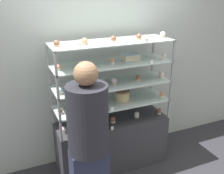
% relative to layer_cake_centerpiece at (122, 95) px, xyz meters
% --- Properties ---
extents(ground_plane, '(20.00, 20.00, 0.00)m').
position_rel_layer_cake_centerpiece_xyz_m(ground_plane, '(-0.15, -0.01, -0.99)').
color(ground_plane, '#2D2D33').
extents(back_wall, '(8.00, 0.05, 2.60)m').
position_rel_layer_cake_centerpiece_xyz_m(back_wall, '(-0.15, 0.37, 0.31)').
color(back_wall, '#A8B2AD').
rests_on(back_wall, ground_plane).
extents(display_base, '(1.42, 0.47, 0.67)m').
position_rel_layer_cake_centerpiece_xyz_m(display_base, '(-0.15, -0.01, -0.66)').
color(display_base, '#333338').
rests_on(display_base, ground_plane).
extents(display_riser_lower, '(1.42, 0.47, 0.25)m').
position_rel_layer_cake_centerpiece_xyz_m(display_riser_lower, '(-0.15, -0.01, -0.08)').
color(display_riser_lower, '#99999E').
rests_on(display_riser_lower, display_base).
extents(display_riser_middle, '(1.42, 0.47, 0.25)m').
position_rel_layer_cake_centerpiece_xyz_m(display_riser_middle, '(-0.15, -0.01, 0.17)').
color(display_riser_middle, '#99999E').
rests_on(display_riser_middle, display_riser_lower).
extents(display_riser_upper, '(1.42, 0.47, 0.25)m').
position_rel_layer_cake_centerpiece_xyz_m(display_riser_upper, '(-0.15, -0.01, 0.43)').
color(display_riser_upper, '#99999E').
rests_on(display_riser_upper, display_riser_middle).
extents(display_riser_top, '(1.42, 0.47, 0.25)m').
position_rel_layer_cake_centerpiece_xyz_m(display_riser_top, '(-0.15, -0.01, 0.68)').
color(display_riser_top, '#99999E').
rests_on(display_riser_top, display_riser_upper).
extents(layer_cake_centerpiece, '(0.19, 0.19, 0.13)m').
position_rel_layer_cake_centerpiece_xyz_m(layer_cake_centerpiece, '(0.00, 0.00, 0.00)').
color(layer_cake_centerpiece, '#DBBC84').
rests_on(layer_cake_centerpiece, display_riser_lower).
extents(sheet_cake_frosted, '(0.20, 0.14, 0.07)m').
position_rel_layer_cake_centerpiece_xyz_m(sheet_cake_frosted, '(0.11, 0.02, 0.48)').
color(sheet_cake_frosted, beige).
rests_on(sheet_cake_frosted, display_riser_upper).
extents(cupcake_0, '(0.07, 0.07, 0.08)m').
position_rel_layer_cake_centerpiece_xyz_m(cupcake_0, '(-0.78, -0.06, -0.29)').
color(cupcake_0, white).
rests_on(cupcake_0, display_base).
extents(cupcake_1, '(0.07, 0.07, 0.08)m').
position_rel_layer_cake_centerpiece_xyz_m(cupcake_1, '(-0.47, -0.05, -0.29)').
color(cupcake_1, '#CCB28C').
rests_on(cupcake_1, display_base).
extents(cupcake_2, '(0.07, 0.07, 0.08)m').
position_rel_layer_cake_centerpiece_xyz_m(cupcake_2, '(-0.15, -0.06, -0.29)').
color(cupcake_2, beige).
rests_on(cupcake_2, display_base).
extents(cupcake_3, '(0.07, 0.07, 0.08)m').
position_rel_layer_cake_centerpiece_xyz_m(cupcake_3, '(0.18, -0.06, -0.29)').
color(cupcake_3, white).
rests_on(cupcake_3, display_base).
extents(cupcake_4, '(0.07, 0.07, 0.08)m').
position_rel_layer_cake_centerpiece_xyz_m(cupcake_4, '(0.50, -0.09, -0.29)').
color(cupcake_4, beige).
rests_on(cupcake_4, display_base).
extents(price_tag_0, '(0.04, 0.00, 0.04)m').
position_rel_layer_cake_centerpiece_xyz_m(price_tag_0, '(-0.24, -0.23, -0.30)').
color(price_tag_0, white).
rests_on(price_tag_0, display_base).
extents(cupcake_5, '(0.06, 0.06, 0.07)m').
position_rel_layer_cake_centerpiece_xyz_m(cupcake_5, '(-0.80, -0.07, -0.04)').
color(cupcake_5, beige).
rests_on(cupcake_5, display_riser_lower).
extents(cupcake_6, '(0.06, 0.06, 0.07)m').
position_rel_layer_cake_centerpiece_xyz_m(cupcake_6, '(-0.38, -0.07, -0.04)').
color(cupcake_6, beige).
rests_on(cupcake_6, display_riser_lower).
extents(cupcake_7, '(0.06, 0.06, 0.07)m').
position_rel_layer_cake_centerpiece_xyz_m(cupcake_7, '(0.51, -0.12, -0.04)').
color(cupcake_7, beige).
rests_on(cupcake_7, display_riser_lower).
extents(price_tag_1, '(0.04, 0.00, 0.04)m').
position_rel_layer_cake_centerpiece_xyz_m(price_tag_1, '(-0.24, -0.23, -0.05)').
color(price_tag_1, white).
rests_on(price_tag_1, display_riser_lower).
extents(cupcake_8, '(0.06, 0.06, 0.08)m').
position_rel_layer_cake_centerpiece_xyz_m(cupcake_8, '(-0.80, -0.11, 0.22)').
color(cupcake_8, '#CCB28C').
rests_on(cupcake_8, display_riser_middle).
extents(cupcake_9, '(0.06, 0.06, 0.08)m').
position_rel_layer_cake_centerpiece_xyz_m(cupcake_9, '(-0.46, -0.07, 0.22)').
color(cupcake_9, beige).
rests_on(cupcake_9, display_riser_middle).
extents(cupcake_10, '(0.06, 0.06, 0.08)m').
position_rel_layer_cake_centerpiece_xyz_m(cupcake_10, '(-0.14, -0.05, 0.22)').
color(cupcake_10, '#CCB28C').
rests_on(cupcake_10, display_riser_middle).
extents(cupcake_11, '(0.06, 0.06, 0.08)m').
position_rel_layer_cake_centerpiece_xyz_m(cupcake_11, '(0.18, -0.06, 0.22)').
color(cupcake_11, '#CCB28C').
rests_on(cupcake_11, display_riser_middle).
extents(cupcake_12, '(0.06, 0.06, 0.08)m').
position_rel_layer_cake_centerpiece_xyz_m(cupcake_12, '(0.52, -0.07, 0.22)').
color(cupcake_12, beige).
rests_on(cupcake_12, display_riser_middle).
extents(price_tag_2, '(0.04, 0.00, 0.04)m').
position_rel_layer_cake_centerpiece_xyz_m(price_tag_2, '(-0.43, -0.23, 0.21)').
color(price_tag_2, white).
rests_on(price_tag_2, display_riser_middle).
extents(cupcake_13, '(0.06, 0.06, 0.07)m').
position_rel_layer_cake_centerpiece_xyz_m(cupcake_13, '(-0.78, -0.07, 0.47)').
color(cupcake_13, beige).
rests_on(cupcake_13, display_riser_upper).
extents(cupcake_14, '(0.06, 0.06, 0.07)m').
position_rel_layer_cake_centerpiece_xyz_m(cupcake_14, '(-0.48, -0.10, 0.47)').
color(cupcake_14, white).
rests_on(cupcake_14, display_riser_upper).
extents(cupcake_15, '(0.06, 0.06, 0.07)m').
position_rel_layer_cake_centerpiece_xyz_m(cupcake_15, '(-0.16, -0.06, 0.47)').
color(cupcake_15, white).
rests_on(cupcake_15, display_riser_upper).
extents(cupcake_16, '(0.06, 0.06, 0.07)m').
position_rel_layer_cake_centerpiece_xyz_m(cupcake_16, '(0.51, -0.11, 0.47)').
color(cupcake_16, beige).
rests_on(cupcake_16, display_riser_upper).
extents(price_tag_3, '(0.04, 0.00, 0.04)m').
position_rel_layer_cake_centerpiece_xyz_m(price_tag_3, '(0.26, -0.23, 0.46)').
color(price_tag_3, white).
rests_on(price_tag_3, display_riser_upper).
extents(cupcake_17, '(0.06, 0.06, 0.07)m').
position_rel_layer_cake_centerpiece_xyz_m(cupcake_17, '(-0.78, -0.06, 0.73)').
color(cupcake_17, '#CCB28C').
rests_on(cupcake_17, display_riser_top).
extents(cupcake_18, '(0.06, 0.06, 0.07)m').
position_rel_layer_cake_centerpiece_xyz_m(cupcake_18, '(-0.48, -0.05, 0.73)').
color(cupcake_18, '#CCB28C').
rests_on(cupcake_18, display_riser_top).
extents(cupcake_19, '(0.06, 0.06, 0.07)m').
position_rel_layer_cake_centerpiece_xyz_m(cupcake_19, '(-0.15, -0.07, 0.73)').
color(cupcake_19, beige).
rests_on(cupcake_19, display_riser_top).
extents(cupcake_20, '(0.06, 0.06, 0.07)m').
position_rel_layer_cake_centerpiece_xyz_m(cupcake_20, '(0.17, -0.06, 0.73)').
color(cupcake_20, '#CCB28C').
rests_on(cupcake_20, display_riser_top).
extents(cupcake_21, '(0.06, 0.06, 0.07)m').
position_rel_layer_cake_centerpiece_xyz_m(cupcake_21, '(0.51, -0.05, 0.73)').
color(cupcake_21, '#CCB28C').
rests_on(cupcake_21, display_riser_top).
extents(price_tag_4, '(0.04, 0.00, 0.04)m').
position_rel_layer_cake_centerpiece_xyz_m(price_tag_4, '(0.18, -0.23, 0.72)').
color(price_tag_4, white).
rests_on(price_tag_4, display_riser_top).
extents(donut_glazed, '(0.12, 0.12, 0.04)m').
position_rel_layer_cake_centerpiece_xyz_m(donut_glazed, '(-0.50, -0.00, 0.71)').
color(donut_glazed, '#EFE5CC').
rests_on(donut_glazed, display_riser_top).
extents(customer_figure, '(0.39, 0.39, 1.67)m').
position_rel_layer_cake_centerpiece_xyz_m(customer_figure, '(-0.67, -0.65, -0.10)').
color(customer_figure, '#282D47').
rests_on(customer_figure, ground_plane).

